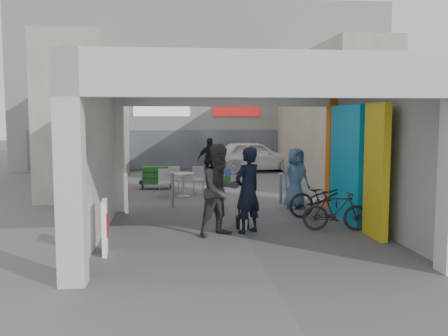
{
  "coord_description": "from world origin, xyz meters",
  "views": [
    {
      "loc": [
        -1.49,
        -11.49,
        2.51
      ],
      "look_at": [
        -0.21,
        1.0,
        1.23
      ],
      "focal_mm": 40.0,
      "sensor_mm": 36.0,
      "label": 1
    }
  ],
  "objects": [
    {
      "name": "advert_board_far",
      "position": [
        -2.75,
        1.83,
        0.51
      ],
      "size": [
        0.17,
        0.56,
        1.0
      ],
      "rotation": [
        0.0,
        0.0,
        0.14
      ],
      "color": "silver",
      "rests_on": "ground"
    },
    {
      "name": "man_elderly",
      "position": [
        1.87,
        1.89,
        0.84
      ],
      "size": [
        0.96,
        0.8,
        1.67
      ],
      "primitive_type": "imported",
      "rotation": [
        0.0,
        0.0,
        0.38
      ],
      "color": "#50719B",
      "rests_on": "ground"
    },
    {
      "name": "ground",
      "position": [
        0.0,
        0.0,
        0.0
      ],
      "size": [
        90.0,
        90.0,
        0.0
      ],
      "primitive_type": "plane",
      "color": "#56555A",
      "rests_on": "ground"
    },
    {
      "name": "bollard_left",
      "position": [
        -1.51,
        2.35,
        0.49
      ],
      "size": [
        0.09,
        0.09,
        0.98
      ],
      "primitive_type": "cylinder",
      "color": "gray",
      "rests_on": "ground"
    },
    {
      "name": "arcade_canopy",
      "position": [
        0.54,
        -0.82,
        2.3
      ],
      "size": [
        6.4,
        6.45,
        6.4
      ],
      "color": "beige",
      "rests_on": "ground"
    },
    {
      "name": "bollard_right",
      "position": [
        1.61,
        2.55,
        0.44
      ],
      "size": [
        0.09,
        0.09,
        0.89
      ],
      "primitive_type": "cylinder",
      "color": "gray",
      "rests_on": "ground"
    },
    {
      "name": "bicycle_rear",
      "position": [
        2.09,
        -0.91,
        0.44
      ],
      "size": [
        1.51,
        0.59,
        0.88
      ],
      "primitive_type": "imported",
      "rotation": [
        0.0,
        0.0,
        1.45
      ],
      "color": "black",
      "rests_on": "ground"
    },
    {
      "name": "man_crates",
      "position": [
        -0.04,
        7.98,
        0.85
      ],
      "size": [
        1.07,
        0.66,
        1.7
      ],
      "primitive_type": "imported",
      "rotation": [
        0.0,
        0.0,
        2.88
      ],
      "color": "black",
      "rests_on": "ground"
    },
    {
      "name": "man_with_dog",
      "position": [
        0.11,
        -0.92,
        0.94
      ],
      "size": [
        0.82,
        0.77,
        1.87
      ],
      "primitive_type": "imported",
      "rotation": [
        0.0,
        0.0,
        3.77
      ],
      "color": "black",
      "rests_on": "ground"
    },
    {
      "name": "bicycle_front",
      "position": [
        2.3,
        0.61,
        0.49
      ],
      "size": [
        1.93,
        0.85,
        0.98
      ],
      "primitive_type": "imported",
      "rotation": [
        0.0,
        0.0,
        1.68
      ],
      "color": "black",
      "rests_on": "ground"
    },
    {
      "name": "bollard_center",
      "position": [
        -0.1,
        2.45,
        0.43
      ],
      "size": [
        0.09,
        0.09,
        0.87
      ],
      "primitive_type": "cylinder",
      "color": "gray",
      "rests_on": "ground"
    },
    {
      "name": "white_van",
      "position": [
        2.21,
        11.23,
        0.72
      ],
      "size": [
        4.42,
        2.21,
        1.45
      ],
      "primitive_type": "imported",
      "rotation": [
        0.0,
        0.0,
        1.69
      ],
      "color": "white",
      "rests_on": "ground"
    },
    {
      "name": "man_back_turned",
      "position": [
        -0.5,
        -1.1,
        0.97
      ],
      "size": [
        1.19,
        1.11,
        1.95
      ],
      "primitive_type": "imported",
      "rotation": [
        0.0,
        0.0,
        0.52
      ],
      "color": "#3A3A3D",
      "rests_on": "ground"
    },
    {
      "name": "advert_board_near",
      "position": [
        -2.75,
        -2.35,
        0.51
      ],
      "size": [
        0.14,
        0.55,
        1.0
      ],
      "rotation": [
        0.0,
        0.0,
        0.08
      ],
      "color": "silver",
      "rests_on": "ground"
    },
    {
      "name": "border_collie",
      "position": [
        0.06,
        -0.55,
        0.28
      ],
      "size": [
        0.26,
        0.51,
        0.7
      ],
      "rotation": [
        0.0,
        0.0,
        -0.01
      ],
      "color": "black",
      "rests_on": "ground"
    },
    {
      "name": "plaza_bldg_left",
      "position": [
        -4.5,
        7.5,
        2.5
      ],
      "size": [
        2.0,
        9.0,
        5.0
      ],
      "primitive_type": "cube",
      "color": "#C0B69F",
      "rests_on": "ground"
    },
    {
      "name": "produce_stand",
      "position": [
        -2.08,
        6.04,
        0.31
      ],
      "size": [
        1.17,
        0.63,
        0.77
      ],
      "rotation": [
        0.0,
        0.0,
        -0.4
      ],
      "color": "black",
      "rests_on": "ground"
    },
    {
      "name": "crate_stack",
      "position": [
        0.47,
        7.51,
        0.28
      ],
      "size": [
        0.46,
        0.37,
        0.56
      ],
      "rotation": [
        0.0,
        0.0,
        0.04
      ],
      "color": "#18541A",
      "rests_on": "ground"
    },
    {
      "name": "far_building",
      "position": [
        -0.0,
        13.99,
        3.99
      ],
      "size": [
        18.0,
        4.08,
        8.0
      ],
      "color": "white",
      "rests_on": "ground"
    },
    {
      "name": "plaza_bldg_right",
      "position": [
        4.5,
        7.5,
        2.5
      ],
      "size": [
        2.0,
        9.0,
        5.0
      ],
      "primitive_type": "cube",
      "color": "#C0B69F",
      "rests_on": "ground"
    },
    {
      "name": "cafe_set",
      "position": [
        -1.28,
        4.52,
        0.32
      ],
      "size": [
        1.48,
        1.19,
        0.89
      ],
      "rotation": [
        0.0,
        0.0,
        0.07
      ],
      "color": "#AEAFB4",
      "rests_on": "ground"
    }
  ]
}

